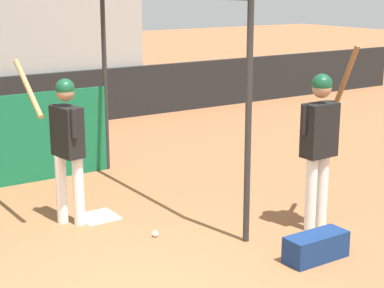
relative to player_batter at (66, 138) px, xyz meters
The scene contains 5 objects.
home_plate 1.10m from the player_batter, ahead, with size 0.44×0.44×0.02m.
player_batter is the anchor object (origin of this frame).
player_waiting 2.91m from the player_batter, 36.45° to the right, with size 0.76×0.56×2.15m.
equipment_bag 3.07m from the player_batter, 54.32° to the right, with size 0.70×0.28×0.28m.
baseball 1.51m from the player_batter, 55.82° to the right, with size 0.07×0.07×0.07m.
Camera 1 is at (-2.39, -4.57, 2.78)m, focal length 60.00 mm.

